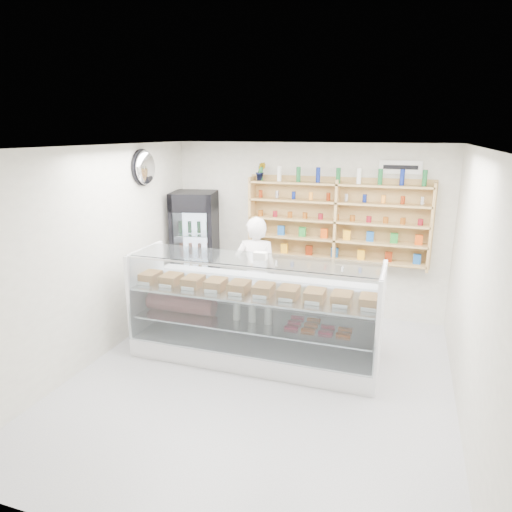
% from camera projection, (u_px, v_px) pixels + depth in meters
% --- Properties ---
extents(room, '(5.00, 5.00, 5.00)m').
position_uv_depth(room, '(260.00, 272.00, 5.24)').
color(room, '#BABABF').
rests_on(room, ground).
extents(display_counter, '(3.25, 0.97, 1.42)m').
position_uv_depth(display_counter, '(254.00, 332.00, 6.08)').
color(display_counter, white).
rests_on(display_counter, floor).
extents(shop_worker, '(0.71, 0.53, 1.76)m').
position_uv_depth(shop_worker, '(256.00, 274.00, 6.89)').
color(shop_worker, silver).
rests_on(shop_worker, floor).
extents(drinks_cooler, '(0.85, 0.84, 2.00)m').
position_uv_depth(drinks_cooler, '(196.00, 250.00, 7.84)').
color(drinks_cooler, black).
rests_on(drinks_cooler, floor).
extents(wall_shelving, '(2.84, 0.28, 1.33)m').
position_uv_depth(wall_shelving, '(336.00, 222.00, 7.17)').
color(wall_shelving, tan).
rests_on(wall_shelving, back_wall).
extents(potted_plant, '(0.19, 0.17, 0.29)m').
position_uv_depth(potted_plant, '(261.00, 171.00, 7.36)').
color(potted_plant, '#1E6626').
rests_on(potted_plant, wall_shelving).
extents(security_mirror, '(0.15, 0.50, 0.50)m').
position_uv_depth(security_mirror, '(145.00, 168.00, 6.72)').
color(security_mirror, silver).
rests_on(security_mirror, left_wall).
extents(wall_sign, '(0.62, 0.03, 0.20)m').
position_uv_depth(wall_sign, '(401.00, 167.00, 6.79)').
color(wall_sign, white).
rests_on(wall_sign, back_wall).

